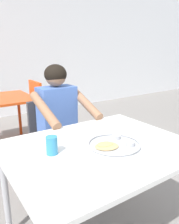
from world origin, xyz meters
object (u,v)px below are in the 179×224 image
(thali_tray, at_px, (114,144))
(diner_foreground, at_px, (62,118))
(drinking_cup, at_px, (52,145))
(chair_foreground, at_px, (52,133))
(table_foreground, at_px, (99,156))
(table_background_red, at_px, (1,104))
(chair_red_right, at_px, (43,106))

(thali_tray, distance_m, diner_foreground, 0.77)
(drinking_cup, height_order, chair_foreground, drinking_cup)
(table_foreground, bearing_deg, thali_tray, -32.42)
(chair_foreground, relative_size, table_background_red, 1.00)
(table_background_red, bearing_deg, chair_foreground, -77.47)
(table_foreground, xyz_separation_m, table_background_red, (-0.13, 1.99, -0.05))
(thali_tray, xyz_separation_m, diner_foreground, (0.03, 0.77, -0.03))
(diner_foreground, bearing_deg, table_foreground, -98.33)
(chair_foreground, distance_m, table_background_red, 1.09)
(thali_tray, relative_size, drinking_cup, 3.13)
(thali_tray, distance_m, chair_red_right, 2.06)
(thali_tray, height_order, diner_foreground, diner_foreground)
(table_foreground, distance_m, drinking_cup, 0.33)
(chair_foreground, bearing_deg, chair_red_right, 72.27)
(diner_foreground, bearing_deg, chair_foreground, 91.15)
(drinking_cup, bearing_deg, chair_foreground, 65.42)
(chair_foreground, xyz_separation_m, chair_red_right, (0.33, 1.03, 0.02))
(thali_tray, distance_m, chair_foreground, 1.02)
(thali_tray, xyz_separation_m, table_background_red, (-0.21, 2.04, -0.13))
(thali_tray, relative_size, chair_foreground, 0.41)
(diner_foreground, xyz_separation_m, chair_red_right, (0.32, 1.25, -0.21))
(drinking_cup, height_order, table_background_red, drinking_cup)
(thali_tray, relative_size, chair_red_right, 0.38)
(chair_foreground, distance_m, diner_foreground, 0.32)
(table_foreground, distance_m, diner_foreground, 0.73)
(diner_foreground, height_order, chair_red_right, diner_foreground)
(drinking_cup, xyz_separation_m, table_background_red, (0.16, 1.93, -0.18))
(drinking_cup, bearing_deg, diner_foreground, 58.23)
(diner_foreground, distance_m, table_background_red, 1.30)
(drinking_cup, xyz_separation_m, chair_red_right, (0.73, 1.90, -0.28))
(chair_foreground, relative_size, chair_red_right, 0.93)
(drinking_cup, bearing_deg, thali_tray, -17.17)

